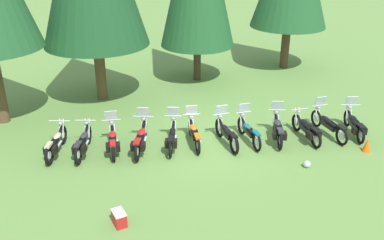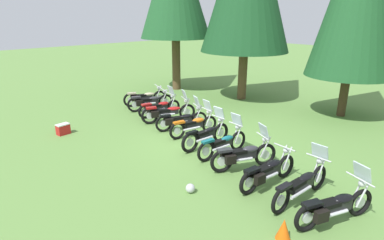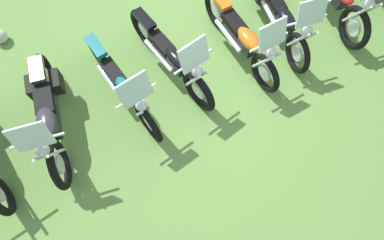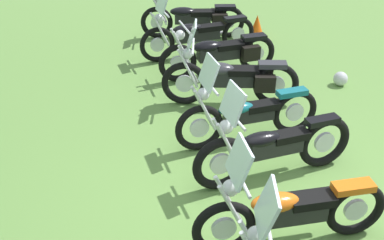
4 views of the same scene
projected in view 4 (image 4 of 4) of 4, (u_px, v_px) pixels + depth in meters
ground_plane at (272, 209)px, 5.83m from camera, size 80.00×80.00×0.00m
motorcycle_5 at (289, 210)px, 5.11m from camera, size 0.71×2.12×1.35m
motorcycle_6 at (273, 147)px, 6.14m from camera, size 0.64×2.19×1.38m
motorcycle_7 at (246, 114)px, 6.88m from camera, size 0.62×2.15×1.36m
motorcycle_8 at (232, 78)px, 7.83m from camera, size 1.07×2.04×1.38m
motorcycle_9 at (220, 53)px, 8.80m from camera, size 0.75×2.20×1.00m
motorcycle_10 at (197, 34)px, 9.58m from camera, size 0.68×2.38×1.36m
motorcycle_11 at (194, 17)px, 10.47m from camera, size 1.09×2.10×1.35m
traffic_cone at (257, 26)px, 10.63m from camera, size 0.32×0.32×0.48m
dropped_helmet at (340, 79)px, 8.61m from camera, size 0.25×0.25×0.25m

